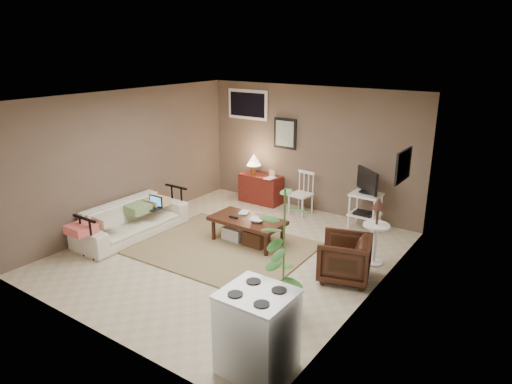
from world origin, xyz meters
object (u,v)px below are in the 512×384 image
Objects in this scene: tv_stand at (366,198)px; stove at (257,332)px; coffee_table at (247,229)px; potted_plant at (284,249)px; red_console at (260,186)px; sofa at (131,214)px; spindle_chair at (301,195)px; side_table at (377,223)px; armchair at (344,256)px.

stove is (0.54, -4.11, -0.13)m from tv_stand.
tv_stand reaches higher than stove.
stove reaches higher than coffee_table.
potted_plant is at bearing 107.51° from stove.
tv_stand is (2.31, -0.12, 0.22)m from red_console.
sofa is 2.40× the size of spindle_chair.
coffee_table is at bearing -64.61° from sofa.
side_table reaches higher than stove.
coffee_table is at bearing 127.81° from stove.
coffee_table is 1.21× the size of red_console.
armchair is (3.59, 0.66, -0.04)m from sofa.
side_table is at bearing -61.81° from tv_stand.
potted_plant reaches higher than sofa.
stove reaches higher than armchair.
coffee_table is at bearing -127.89° from tv_stand.
spindle_chair is at bearing -5.95° from red_console.
spindle_chair is 0.76× the size of tv_stand.
red_console is 0.63× the size of potted_plant.
side_table is 0.77m from armchair.
coffee_table is 1.39× the size of stove.
coffee_table is 1.99m from sofa.
red_console is 3.44m from armchair.
tv_stand is 0.67× the size of potted_plant.
spindle_chair is (1.83, 2.57, -0.00)m from sofa.
coffee_table is at bearing -112.92° from armchair.
armchair is 1.34m from potted_plant.
red_console is (-0.99, 1.83, 0.09)m from coffee_table.
potted_plant is (2.54, -3.24, 0.51)m from red_console.
potted_plant is (1.52, -3.13, 0.47)m from spindle_chair.
potted_plant reaches higher than stove.
sofa is at bearing -106.75° from red_console.
potted_plant reaches higher than spindle_chair.
stove is (3.66, -1.56, 0.05)m from sofa.
stove is at bearing -52.19° from coffee_table.
armchair is at bearing -76.03° from tv_stand.
potted_plant is at bearing -64.15° from spindle_chair.
spindle_chair is 0.51× the size of potted_plant.
sofa is 1.22× the size of potted_plant.
potted_plant is at bearing -102.34° from side_table.
side_table is at bearing 14.13° from coffee_table.
sofa is 3.98m from stove.
side_table is at bearing -32.33° from spindle_chair.
stove reaches higher than sofa.
tv_stand reaches higher than sofa.
spindle_chair is at bearing -35.45° from sofa.
sofa is 4.03m from tv_stand.
side_table is (1.97, 0.50, 0.39)m from coffee_table.
spindle_chair is 0.93× the size of stove.
red_console is 1.15× the size of stove.
coffee_table is 1.18× the size of side_table.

